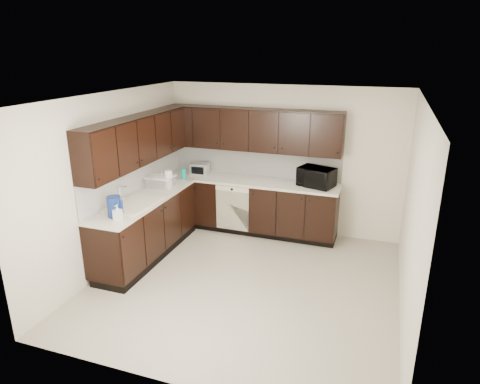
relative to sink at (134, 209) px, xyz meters
The scene contains 20 objects.
floor 1.90m from the sink, ahead, with size 4.00×4.00×0.00m, color #ACA28E.
ceiling 2.33m from the sink, ahead, with size 4.00×4.00×0.00m, color white.
wall_back 2.65m from the sink, 50.13° to the left, with size 4.00×0.02×2.50m, color beige.
wall_left 0.49m from the sink, behind, with size 0.02×4.00×2.50m, color beige.
wall_right 3.70m from the sink, ahead, with size 0.02×4.00×2.50m, color beige.
wall_front 2.63m from the sink, 49.77° to the right, with size 4.00×0.02×2.50m, color beige.
lower_cabinets 1.39m from the sink, 58.99° to the left, with size 3.00×2.80×0.90m.
countertop 1.31m from the sink, 59.01° to the left, with size 3.03×2.83×0.04m.
backsplash 1.44m from the sink, 70.83° to the left, with size 3.00×2.80×0.48m.
upper_cabinets 1.61m from the sink, 64.56° to the left, with size 3.00×2.80×0.70m.
dishwasher 1.76m from the sink, 55.40° to the left, with size 0.58×0.04×0.78m.
sink is the anchor object (origin of this frame).
microwave 2.88m from the sink, 36.58° to the left, with size 0.55×0.37×0.31m, color black.
soap_bottle_a 0.58m from the sink, 77.46° to the right, with size 0.09×0.10×0.21m, color gray.
soap_bottle_b 1.09m from the sink, 96.43° to the left, with size 0.08×0.08×0.21m, color gray.
toaster_oven 1.76m from the sink, 81.70° to the left, with size 0.31×0.23×0.20m, color silver.
storage_bin 0.90m from the sink, 93.09° to the left, with size 0.41×0.30×0.16m, color white.
blue_pitcher 0.51m from the sink, 87.23° to the right, with size 0.19×0.19×0.28m, color navy.
teal_tumbler 1.38m from the sink, 84.89° to the left, with size 0.08×0.08×0.19m, color #0C8A7F.
paper_towel_roll 0.94m from the sink, 84.56° to the left, with size 0.12×0.12×0.27m, color silver.
Camera 1 is at (1.62, -4.90, 3.06)m, focal length 32.00 mm.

